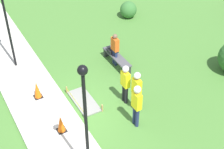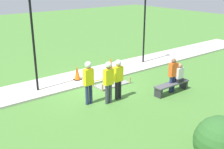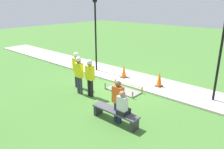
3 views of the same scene
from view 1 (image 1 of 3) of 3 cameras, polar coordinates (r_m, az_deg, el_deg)
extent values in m
plane|color=#477A33|center=(13.38, -5.59, -7.12)|extent=(60.00, 60.00, 0.00)
cube|color=#BCB7AD|center=(13.09, -10.03, -8.58)|extent=(28.00, 2.21, 0.10)
cube|color=gray|center=(13.99, -4.67, -4.46)|extent=(1.69, 0.77, 0.06)
cube|color=tan|center=(14.38, -7.55, -2.56)|extent=(0.05, 0.05, 0.34)
cube|color=tan|center=(13.21, -4.59, -6.72)|extent=(0.05, 0.05, 0.34)
cube|color=tan|center=(14.60, -4.79, -1.60)|extent=(0.05, 0.05, 0.34)
cube|color=tan|center=(13.45, -1.63, -5.60)|extent=(0.05, 0.05, 0.34)
cube|color=yellow|center=(13.73, -6.16, -4.29)|extent=(1.69, 0.00, 0.04)
cube|color=black|center=(14.35, -12.16, -3.61)|extent=(0.34, 0.34, 0.02)
cone|color=orange|center=(14.10, -12.36, -2.44)|extent=(0.29, 0.29, 0.74)
cube|color=black|center=(12.83, -8.36, -9.16)|extent=(0.34, 0.34, 0.02)
cone|color=orange|center=(12.57, -8.51, -8.02)|extent=(0.29, 0.29, 0.70)
cube|color=#2D2D33|center=(16.45, -0.72, 3.78)|extent=(0.12, 0.40, 0.41)
cube|color=#2D2D33|center=(15.24, 2.43, 0.62)|extent=(0.12, 0.40, 0.41)
cube|color=#4C4C51|center=(15.70, 0.80, 2.96)|extent=(1.93, 0.44, 0.06)
cube|color=black|center=(15.90, 0.11, 4.00)|extent=(0.34, 0.44, 0.18)
cube|color=silver|center=(15.75, 0.37, 5.10)|extent=(0.36, 0.20, 0.50)
sphere|color=#A37A5B|center=(15.56, 0.37, 6.20)|extent=(0.21, 0.21, 0.21)
cylinder|color=#383D47|center=(13.44, 3.77, -4.25)|extent=(0.14, 0.14, 0.84)
cylinder|color=#383D47|center=(13.33, 4.19, -4.70)|extent=(0.14, 0.14, 0.84)
cube|color=yellow|center=(12.89, 4.12, -1.98)|extent=(0.40, 0.22, 0.67)
sphere|color=brown|center=(12.61, 4.21, -0.42)|extent=(0.23, 0.23, 0.23)
sphere|color=white|center=(12.57, 4.23, -0.19)|extent=(0.26, 0.26, 0.26)
cylinder|color=navy|center=(12.84, 3.77, -6.66)|extent=(0.14, 0.14, 0.86)
cylinder|color=navy|center=(12.74, 4.20, -7.15)|extent=(0.14, 0.14, 0.86)
cube|color=yellow|center=(12.26, 4.14, -4.34)|extent=(0.40, 0.22, 0.68)
sphere|color=#A37A5B|center=(11.96, 4.24, -2.72)|extent=(0.23, 0.23, 0.23)
sphere|color=white|center=(11.92, 4.25, -2.49)|extent=(0.27, 0.27, 0.27)
cylinder|color=black|center=(13.78, 1.98, -2.97)|extent=(0.14, 0.14, 0.82)
cylinder|color=black|center=(13.67, 2.37, -3.40)|extent=(0.14, 0.14, 0.82)
cube|color=yellow|center=(13.26, 2.25, -0.79)|extent=(0.40, 0.22, 0.65)
sphere|color=#A37A5B|center=(12.99, 2.29, 0.71)|extent=(0.22, 0.22, 0.22)
sphere|color=white|center=(12.95, 2.30, 0.93)|extent=(0.26, 0.26, 0.26)
cylinder|color=navy|center=(15.82, 0.33, 3.07)|extent=(0.14, 0.14, 0.78)
cylinder|color=navy|center=(15.70, 0.66, 2.74)|extent=(0.14, 0.14, 0.78)
cube|color=#E55B1E|center=(15.37, 0.50, 5.05)|extent=(0.40, 0.22, 0.62)
sphere|color=brown|center=(15.15, 0.51, 6.37)|extent=(0.21, 0.21, 0.21)
cylinder|color=black|center=(9.99, -4.28, -9.09)|extent=(0.10, 0.10, 4.07)
sphere|color=black|center=(8.56, -4.93, 0.71)|extent=(0.28, 0.28, 0.28)
cylinder|color=black|center=(15.27, -16.99, 7.90)|extent=(0.10, 0.10, 4.20)
sphere|color=#387033|center=(19.65, 2.74, 10.72)|extent=(0.94, 0.94, 0.94)
camera|label=2|loc=(15.04, 51.08, 6.74)|focal=45.00mm
camera|label=3|loc=(20.37, 8.08, 22.66)|focal=35.00mm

